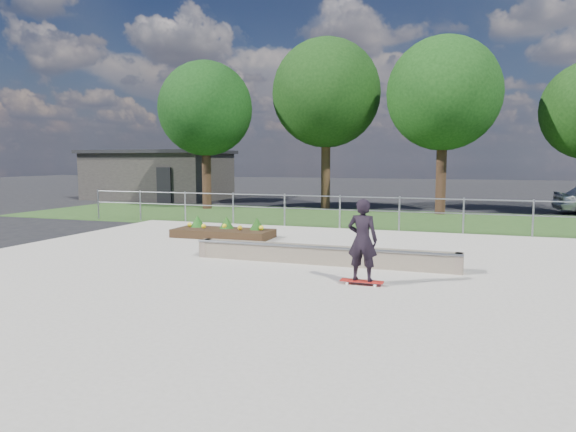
% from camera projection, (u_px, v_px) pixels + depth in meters
% --- Properties ---
extents(ground, '(120.00, 120.00, 0.00)m').
position_uv_depth(ground, '(255.00, 276.00, 10.51)').
color(ground, black).
rests_on(ground, ground).
extents(grass_verge, '(30.00, 8.00, 0.02)m').
position_uv_depth(grass_verge, '(360.00, 219.00, 20.85)').
color(grass_verge, '#26441B').
rests_on(grass_verge, ground).
extents(concrete_slab, '(15.00, 15.00, 0.06)m').
position_uv_depth(concrete_slab, '(255.00, 275.00, 10.51)').
color(concrete_slab, '#A9A396').
rests_on(concrete_slab, ground).
extents(fence, '(20.06, 0.06, 1.20)m').
position_uv_depth(fence, '(340.00, 208.00, 17.48)').
color(fence, gray).
rests_on(fence, ground).
extents(building, '(8.40, 5.40, 3.00)m').
position_uv_depth(building, '(159.00, 175.00, 31.80)').
color(building, '#2A2825').
rests_on(building, ground).
extents(tree_far_left, '(4.55, 4.55, 7.15)m').
position_uv_depth(tree_far_left, '(205.00, 109.00, 24.80)').
color(tree_far_left, black).
rests_on(tree_far_left, ground).
extents(tree_mid_left, '(5.25, 5.25, 8.25)m').
position_uv_depth(tree_mid_left, '(326.00, 93.00, 24.82)').
color(tree_mid_left, '#372316').
rests_on(tree_mid_left, ground).
extents(tree_mid_right, '(4.90, 4.90, 7.70)m').
position_uv_depth(tree_mid_right, '(444.00, 94.00, 22.13)').
color(tree_mid_right, black).
rests_on(tree_mid_right, ground).
extents(grind_ledge, '(6.00, 0.44, 0.43)m').
position_uv_depth(grind_ledge, '(322.00, 255.00, 11.47)').
color(grind_ledge, '#6A5D4E').
rests_on(grind_ledge, concrete_slab).
extents(planter_bed, '(3.00, 1.20, 0.61)m').
position_uv_depth(planter_bed, '(224.00, 231.00, 15.48)').
color(planter_bed, black).
rests_on(planter_bed, concrete_slab).
extents(skateboarder, '(0.80, 0.40, 1.61)m').
position_uv_depth(skateboarder, '(362.00, 240.00, 9.45)').
color(skateboarder, white).
rests_on(skateboarder, concrete_slab).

